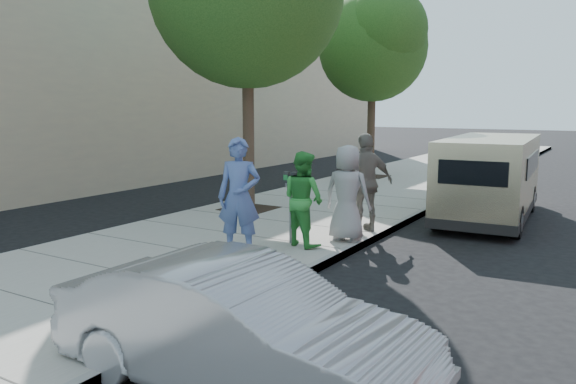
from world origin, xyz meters
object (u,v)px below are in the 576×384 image
object	(u,v)px
sedan	(239,328)
tree_far	(374,42)
parking_meter	(291,192)
van	(490,176)
person_gray_shirt	(347,193)
person_striped_polo	(366,183)
person_green_shirt	(303,199)
person_officer	(239,197)

from	to	relation	value
sedan	tree_far	bearing A→B (deg)	18.60
parking_meter	van	bearing A→B (deg)	60.99
sedan	person_gray_shirt	size ratio (longest dim) A/B	2.09
person_striped_polo	parking_meter	bearing A→B (deg)	13.47
person_green_shirt	tree_far	bearing A→B (deg)	-55.20
person_officer	person_gray_shirt	distance (m)	2.20
sedan	person_green_shirt	world-z (taller)	person_green_shirt
parking_meter	person_gray_shirt	bearing A→B (deg)	40.41
person_officer	person_striped_polo	bearing A→B (deg)	45.83
tree_far	person_gray_shirt	bearing A→B (deg)	-69.77
tree_far	parking_meter	bearing A→B (deg)	-75.27
person_green_shirt	person_striped_polo	world-z (taller)	person_striped_polo
van	person_gray_shirt	distance (m)	4.55
person_striped_polo	person_officer	bearing A→B (deg)	17.56
person_green_shirt	person_striped_polo	size ratio (longest dim) A/B	0.86
van	person_green_shirt	distance (m)	5.45
person_gray_shirt	parking_meter	bearing A→B (deg)	37.35
van	sedan	xyz separation A→B (m)	(-0.26, -9.65, -0.41)
tree_far	van	size ratio (longest dim) A/B	1.21
van	sedan	distance (m)	9.66
tree_far	person_officer	size ratio (longest dim) A/B	3.24
sedan	person_green_shirt	distance (m)	5.10
van	person_officer	bearing A→B (deg)	-118.46
van	person_officer	xyz separation A→B (m)	(-2.83, -6.11, 0.12)
parking_meter	person_green_shirt	xyz separation A→B (m)	(0.28, -0.02, -0.10)
parking_meter	van	size ratio (longest dim) A/B	0.25
tree_far	person_officer	xyz separation A→B (m)	(2.34, -11.27, -3.73)
person_green_shirt	person_gray_shirt	world-z (taller)	person_gray_shirt
parking_meter	person_officer	size ratio (longest dim) A/B	0.66
van	person_gray_shirt	world-z (taller)	person_gray_shirt
person_green_shirt	person_gray_shirt	xyz separation A→B (m)	(0.52, 0.76, 0.05)
van	person_gray_shirt	bearing A→B (deg)	-115.74
person_officer	person_green_shirt	xyz separation A→B (m)	(0.60, 1.14, -0.14)
person_officer	person_striped_polo	size ratio (longest dim) A/B	1.01
tree_far	person_gray_shirt	xyz separation A→B (m)	(3.45, -9.37, -3.83)
sedan	person_officer	xyz separation A→B (m)	(-2.57, 3.54, 0.53)
parking_meter	person_officer	distance (m)	1.21
tree_far	van	world-z (taller)	tree_far
person_green_shirt	person_striped_polo	distance (m)	1.74
van	person_gray_shirt	size ratio (longest dim) A/B	2.95
parking_meter	person_officer	xyz separation A→B (m)	(-0.32, -1.16, 0.04)
parking_meter	van	world-z (taller)	van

